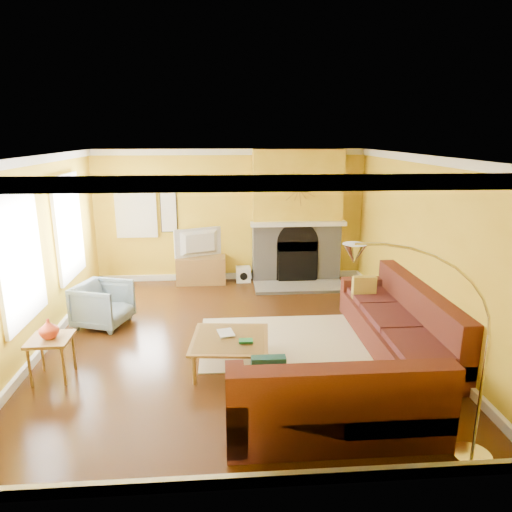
{
  "coord_description": "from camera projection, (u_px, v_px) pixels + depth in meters",
  "views": [
    {
      "loc": [
        -0.16,
        -6.3,
        2.99
      ],
      "look_at": [
        0.34,
        0.4,
        1.18
      ],
      "focal_mm": 32.0,
      "sensor_mm": 36.0,
      "label": 1
    }
  ],
  "objects": [
    {
      "name": "floor",
      "position": [
        236.0,
        340.0,
        6.86
      ],
      "size": [
        5.5,
        6.0,
        0.02
      ],
      "primitive_type": "cube",
      "color": "#502B10",
      "rests_on": "ground"
    },
    {
      "name": "ceiling",
      "position": [
        233.0,
        155.0,
        6.15
      ],
      "size": [
        5.5,
        6.0,
        0.02
      ],
      "primitive_type": "cube",
      "color": "white",
      "rests_on": "ground"
    },
    {
      "name": "wall_back",
      "position": [
        230.0,
        216.0,
        9.4
      ],
      "size": [
        5.5,
        0.02,
        2.7
      ],
      "primitive_type": "cube",
      "color": "yellow",
      "rests_on": "ground"
    },
    {
      "name": "wall_front",
      "position": [
        246.0,
        348.0,
        3.61
      ],
      "size": [
        5.5,
        0.02,
        2.7
      ],
      "primitive_type": "cube",
      "color": "yellow",
      "rests_on": "ground"
    },
    {
      "name": "wall_left",
      "position": [
        35.0,
        256.0,
        6.31
      ],
      "size": [
        0.02,
        6.0,
        2.7
      ],
      "primitive_type": "cube",
      "color": "yellow",
      "rests_on": "ground"
    },
    {
      "name": "wall_right",
      "position": [
        422.0,
        249.0,
        6.7
      ],
      "size": [
        0.02,
        6.0,
        2.7
      ],
      "primitive_type": "cube",
      "color": "yellow",
      "rests_on": "ground"
    },
    {
      "name": "baseboard",
      "position": [
        236.0,
        336.0,
        6.84
      ],
      "size": [
        5.5,
        6.0,
        0.12
      ],
      "primitive_type": null,
      "color": "white",
      "rests_on": "floor"
    },
    {
      "name": "crown_molding",
      "position": [
        233.0,
        160.0,
        6.17
      ],
      "size": [
        5.5,
        6.0,
        0.12
      ],
      "primitive_type": null,
      "color": "white",
      "rests_on": "ceiling"
    },
    {
      "name": "window_left_near",
      "position": [
        68.0,
        227.0,
        7.52
      ],
      "size": [
        0.06,
        1.22,
        1.72
      ],
      "primitive_type": "cube",
      "color": "white",
      "rests_on": "wall_left"
    },
    {
      "name": "window_left_far",
      "position": [
        18.0,
        257.0,
        5.69
      ],
      "size": [
        0.06,
        1.22,
        1.72
      ],
      "primitive_type": "cube",
      "color": "white",
      "rests_on": "wall_left"
    },
    {
      "name": "window_back",
      "position": [
        136.0,
        208.0,
        9.17
      ],
      "size": [
        0.82,
        0.06,
        1.22
      ],
      "primitive_type": "cube",
      "color": "white",
      "rests_on": "wall_back"
    },
    {
      "name": "wall_art",
      "position": [
        168.0,
        205.0,
        9.21
      ],
      "size": [
        0.34,
        0.04,
        1.14
      ],
      "primitive_type": "cube",
      "color": "white",
      "rests_on": "wall_back"
    },
    {
      "name": "fireplace",
      "position": [
        297.0,
        217.0,
        9.3
      ],
      "size": [
        1.8,
        0.4,
        2.7
      ],
      "primitive_type": null,
      "color": "gray",
      "rests_on": "floor"
    },
    {
      "name": "mantel",
      "position": [
        299.0,
        224.0,
        9.09
      ],
      "size": [
        1.92,
        0.22,
        0.08
      ],
      "primitive_type": "cube",
      "color": "white",
      "rests_on": "fireplace"
    },
    {
      "name": "hearth",
      "position": [
        300.0,
        287.0,
        9.11
      ],
      "size": [
        1.8,
        0.7,
        0.06
      ],
      "primitive_type": "cube",
      "color": "gray",
      "rests_on": "floor"
    },
    {
      "name": "sunburst",
      "position": [
        299.0,
        189.0,
        8.92
      ],
      "size": [
        0.7,
        0.04,
        0.7
      ],
      "primitive_type": null,
      "color": "olive",
      "rests_on": "fireplace"
    },
    {
      "name": "rug",
      "position": [
        282.0,
        340.0,
        6.8
      ],
      "size": [
        2.4,
        1.8,
        0.02
      ],
      "primitive_type": "cube",
      "color": "beige",
      "rests_on": "floor"
    },
    {
      "name": "sectional_sofa",
      "position": [
        335.0,
        332.0,
        6.03
      ],
      "size": [
        2.92,
        3.73,
        0.9
      ],
      "primitive_type": null,
      "color": "#57241C",
      "rests_on": "floor"
    },
    {
      "name": "coffee_table",
      "position": [
        230.0,
        351.0,
        6.04
      ],
      "size": [
        1.09,
        1.09,
        0.4
      ],
      "primitive_type": null,
      "rotation": [
        0.0,
        0.0,
        -0.09
      ],
      "color": "white",
      "rests_on": "floor"
    },
    {
      "name": "media_console",
      "position": [
        201.0,
        270.0,
        9.39
      ],
      "size": [
        1.0,
        0.45,
        0.55
      ],
      "primitive_type": "cube",
      "color": "olive",
      "rests_on": "floor"
    },
    {
      "name": "tv",
      "position": [
        200.0,
        243.0,
        9.24
      ],
      "size": [
        1.0,
        0.5,
        0.59
      ],
      "primitive_type": "imported",
      "rotation": [
        0.0,
        0.0,
        3.52
      ],
      "color": "black",
      "rests_on": "media_console"
    },
    {
      "name": "subwoofer",
      "position": [
        243.0,
        274.0,
        9.52
      ],
      "size": [
        0.3,
        0.3,
        0.3
      ],
      "primitive_type": "cube",
      "color": "white",
      "rests_on": "floor"
    },
    {
      "name": "armchair",
      "position": [
        103.0,
        304.0,
        7.27
      ],
      "size": [
        0.97,
        0.96,
        0.71
      ],
      "primitive_type": "imported",
      "rotation": [
        0.0,
        0.0,
        1.26
      ],
      "color": "gray",
      "rests_on": "floor"
    },
    {
      "name": "side_table",
      "position": [
        52.0,
        358.0,
        5.7
      ],
      "size": [
        0.51,
        0.51,
        0.55
      ],
      "primitive_type": null,
      "rotation": [
        0.0,
        0.0,
        0.01
      ],
      "color": "olive",
      "rests_on": "floor"
    },
    {
      "name": "vase",
      "position": [
        49.0,
        329.0,
        5.6
      ],
      "size": [
        0.29,
        0.29,
        0.25
      ],
      "primitive_type": "imported",
      "rotation": [
        0.0,
        0.0,
        0.22
      ],
      "color": "#DA4423",
      "rests_on": "side_table"
    },
    {
      "name": "book",
      "position": [
        219.0,
        334.0,
        6.07
      ],
      "size": [
        0.25,
        0.31,
        0.03
      ],
      "primitive_type": "imported",
      "rotation": [
        0.0,
        0.0,
        0.22
      ],
      "color": "white",
      "rests_on": "coffee_table"
    },
    {
      "name": "arc_lamp",
      "position": [
        423.0,
        360.0,
        4.01
      ],
      "size": [
        1.35,
        0.36,
        2.12
      ],
      "primitive_type": null,
      "color": "silver",
      "rests_on": "floor"
    }
  ]
}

